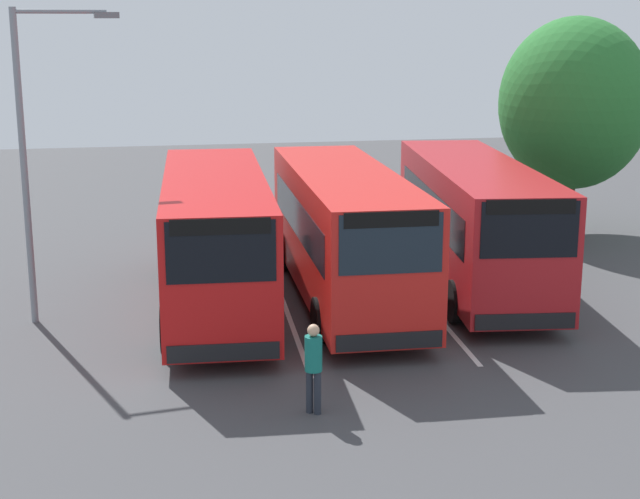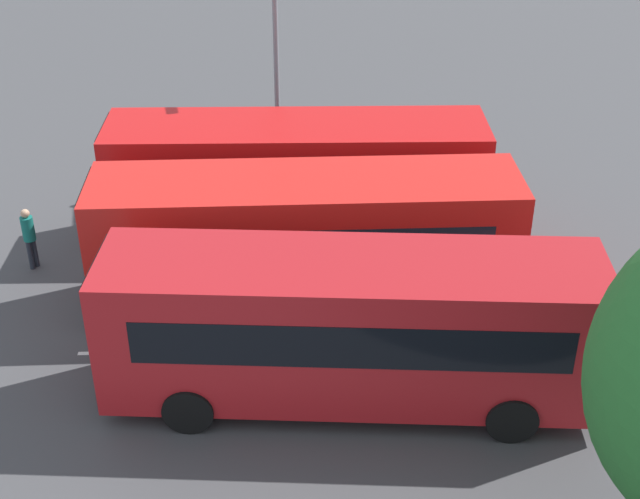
# 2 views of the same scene
# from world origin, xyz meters

# --- Properties ---
(ground_plane) EXTENTS (62.40, 62.40, 0.00)m
(ground_plane) POSITION_xyz_m (0.00, 0.00, 0.00)
(ground_plane) COLOR #424244
(bus_far_left) EXTENTS (10.13, 3.01, 3.32)m
(bus_far_left) POSITION_xyz_m (0.78, -3.51, 1.83)
(bus_far_left) COLOR red
(bus_far_left) RESTS_ON ground
(bus_center_left) EXTENTS (10.08, 2.80, 3.32)m
(bus_center_left) POSITION_xyz_m (0.74, -0.24, 1.83)
(bus_center_left) COLOR red
(bus_center_left) RESTS_ON ground
(bus_center_right) EXTENTS (10.22, 3.56, 3.32)m
(bus_center_right) POSITION_xyz_m (0.06, 3.45, 1.83)
(bus_center_right) COLOR #AD191E
(bus_center_right) RESTS_ON ground
(pedestrian) EXTENTS (0.44, 0.44, 1.71)m
(pedestrian) POSITION_xyz_m (7.70, -2.33, 1.01)
(pedestrian) COLOR #232833
(pedestrian) RESTS_ON ground
(street_lamp) EXTENTS (0.51, 2.39, 7.29)m
(street_lamp) POSITION_xyz_m (1.09, -7.64, 4.21)
(street_lamp) COLOR gray
(street_lamp) RESTS_ON ground
(depot_tree) EXTENTS (5.30, 4.77, 7.14)m
(depot_tree) POSITION_xyz_m (-5.37, 8.68, 4.35)
(depot_tree) COLOR #4C3823
(depot_tree) RESTS_ON ground
(lane_stripe_outer_left) EXTENTS (11.99, 0.67, 0.01)m
(lane_stripe_outer_left) POSITION_xyz_m (0.00, -1.79, 0.00)
(lane_stripe_outer_left) COLOR silver
(lane_stripe_outer_left) RESTS_ON ground
(lane_stripe_inner_left) EXTENTS (11.99, 0.67, 0.01)m
(lane_stripe_inner_left) POSITION_xyz_m (0.00, 1.79, 0.00)
(lane_stripe_inner_left) COLOR silver
(lane_stripe_inner_left) RESTS_ON ground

